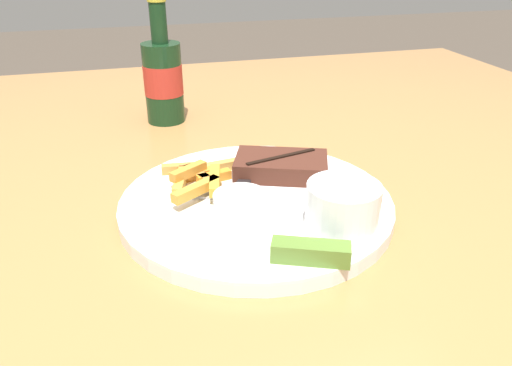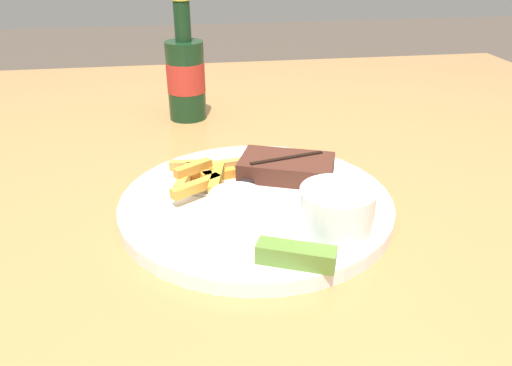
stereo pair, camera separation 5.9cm
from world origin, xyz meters
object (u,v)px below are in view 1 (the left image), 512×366
knife_utensil (248,178)px  beer_bottle (163,77)px  dinner_plate (256,204)px  pickle_spear (311,252)px  steak_portion (281,166)px  dipping_sauce_cup (240,204)px  fork_utensil (184,196)px  coleslaw_cup (343,204)px

knife_utensil → beer_bottle: 0.32m
dinner_plate → pickle_spear: pickle_spear is taller
dinner_plate → steak_portion: steak_portion is taller
knife_utensil → steak_portion: bearing=-52.1°
knife_utensil → dinner_plate: bearing=-151.3°
dipping_sauce_cup → steak_portion: bearing=49.8°
steak_portion → knife_utensil: (-0.05, -0.01, -0.01)m
steak_portion → fork_utensil: bearing=-167.8°
dipping_sauce_cup → beer_bottle: 0.40m
knife_utensil → fork_utensil: bearing=136.7°
coleslaw_cup → pickle_spear: coleslaw_cup is taller
steak_portion → beer_bottle: bearing=111.5°
dinner_plate → dipping_sauce_cup: (-0.03, -0.04, 0.02)m
knife_utensil → pickle_spear: bearing=-143.9°
pickle_spear → beer_bottle: size_ratio=0.36×
coleslaw_cup → beer_bottle: size_ratio=0.36×
fork_utensil → beer_bottle: size_ratio=0.59×
pickle_spear → fork_utensil: (-0.10, 0.16, -0.01)m
coleslaw_cup → dipping_sauce_cup: 0.11m
steak_portion → knife_utensil: steak_portion is taller
knife_utensil → beer_bottle: (-0.07, 0.31, 0.06)m
coleslaw_cup → fork_utensil: 0.19m
pickle_spear → fork_utensil: size_ratio=0.60×
dipping_sauce_cup → knife_utensil: size_ratio=0.41×
coleslaw_cup → steak_portion: bearing=99.0°
knife_utensil → beer_bottle: size_ratio=0.67×
dipping_sauce_cup → beer_bottle: bearing=96.1°
dipping_sauce_cup → beer_bottle: size_ratio=0.28×
pickle_spear → steak_portion: bearing=80.7°
beer_bottle → coleslaw_cup: bearing=-72.3°
knife_utensil → beer_bottle: beer_bottle is taller
steak_portion → beer_bottle: size_ratio=0.62×
pickle_spear → fork_utensil: 0.19m
dipping_sauce_cup → beer_bottle: (-0.04, 0.39, 0.05)m
fork_utensil → knife_utensil: knife_utensil is taller
dinner_plate → pickle_spear: size_ratio=4.15×
dipping_sauce_cup → fork_utensil: (-0.06, 0.06, -0.01)m
coleslaw_cup → pickle_spear: bearing=-138.1°
pickle_spear → dinner_plate: bearing=97.1°
dipping_sauce_cup → pickle_spear: size_ratio=0.77×
dipping_sauce_cup → pickle_spear: (0.05, -0.10, -0.01)m
steak_portion → dipping_sauce_cup: same height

